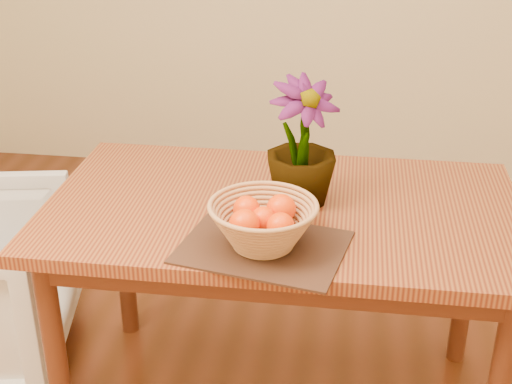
# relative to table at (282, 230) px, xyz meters

# --- Properties ---
(table) EXTENTS (1.40, 0.80, 0.75)m
(table) POSITION_rel_table_xyz_m (0.00, 0.00, 0.00)
(table) COLOR brown
(table) RESTS_ON floor
(placemat) EXTENTS (0.48, 0.39, 0.01)m
(placemat) POSITION_rel_table_xyz_m (-0.02, -0.26, 0.09)
(placemat) COLOR #372014
(placemat) RESTS_ON table
(wicker_basket) EXTENTS (0.29, 0.29, 0.12)m
(wicker_basket) POSITION_rel_table_xyz_m (-0.02, -0.26, 0.15)
(wicker_basket) COLOR #B4814B
(wicker_basket) RESTS_ON placemat
(orange_pile) EXTENTS (0.17, 0.18, 0.08)m
(orange_pile) POSITION_rel_table_xyz_m (-0.02, -0.26, 0.18)
(orange_pile) COLOR #FF5104
(orange_pile) RESTS_ON wicker_basket
(potted_plant) EXTENTS (0.29, 0.29, 0.37)m
(potted_plant) POSITION_rel_table_xyz_m (0.05, 0.02, 0.27)
(potted_plant) COLOR #194012
(potted_plant) RESTS_ON table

